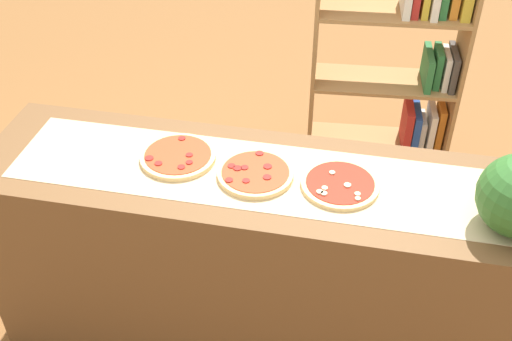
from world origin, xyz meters
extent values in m
plane|color=brown|center=(0.00, 0.00, 0.00)|extent=(12.00, 12.00, 0.00)
cube|color=brown|center=(0.00, 0.00, 0.47)|extent=(2.17, 0.60, 0.95)
cube|color=tan|center=(0.00, 0.00, 0.95)|extent=(1.87, 0.41, 0.00)
cylinder|color=#E5C17F|center=(-0.32, 0.04, 0.96)|extent=(0.30, 0.30, 0.02)
cylinder|color=red|center=(-0.32, 0.04, 0.97)|extent=(0.26, 0.26, 0.00)
cylinder|color=maroon|center=(-0.26, -0.01, 0.97)|extent=(0.03, 0.03, 0.00)
cylinder|color=maroon|center=(-0.28, -0.04, 0.97)|extent=(0.03, 0.03, 0.00)
cylinder|color=maroon|center=(-0.27, 0.04, 0.97)|extent=(0.03, 0.03, 0.00)
cylinder|color=maroon|center=(-0.41, -0.01, 0.97)|extent=(0.03, 0.03, 0.00)
cylinder|color=maroon|center=(-0.33, 0.14, 0.97)|extent=(0.03, 0.03, 0.00)
cylinder|color=maroon|center=(-0.37, -0.04, 0.97)|extent=(0.03, 0.03, 0.00)
cylinder|color=#E5C17F|center=(0.00, -0.01, 0.96)|extent=(0.29, 0.29, 0.02)
cylinder|color=red|center=(0.00, -0.01, 0.97)|extent=(0.25, 0.25, 0.00)
cylinder|color=maroon|center=(-0.07, -0.01, 0.97)|extent=(0.03, 0.03, 0.00)
cylinder|color=maroon|center=(-0.04, 0.00, 0.97)|extent=(0.03, 0.03, 0.00)
cylinder|color=maroon|center=(-0.09, 0.00, 0.97)|extent=(0.03, 0.03, 0.00)
cylinder|color=maroon|center=(0.04, 0.02, 0.97)|extent=(0.03, 0.03, 0.00)
cylinder|color=maroon|center=(-0.01, 0.10, 0.97)|extent=(0.03, 0.03, 0.00)
cylinder|color=maroon|center=(-0.02, -0.08, 0.97)|extent=(0.03, 0.03, 0.00)
cylinder|color=maroon|center=(-0.08, -0.08, 0.97)|extent=(0.03, 0.03, 0.00)
cylinder|color=maroon|center=(0.05, -0.04, 0.97)|extent=(0.03, 0.03, 0.00)
cylinder|color=#E5C17F|center=(0.32, -0.01, 0.96)|extent=(0.29, 0.29, 0.02)
cylinder|color=#AD2314|center=(0.32, -0.01, 0.97)|extent=(0.25, 0.25, 0.00)
cylinder|color=#C6B28E|center=(0.27, -0.09, 0.97)|extent=(0.02, 0.02, 0.01)
cylinder|color=#C6B28E|center=(0.25, -0.08, 0.97)|extent=(0.02, 0.02, 0.01)
cylinder|color=#C6B28E|center=(0.38, -0.07, 0.97)|extent=(0.02, 0.02, 0.01)
cylinder|color=#C6B28E|center=(0.28, 0.04, 0.97)|extent=(0.02, 0.02, 0.01)
cylinder|color=#C6B28E|center=(0.34, -0.02, 0.97)|extent=(0.03, 0.03, 0.01)
cylinder|color=#C6B28E|center=(0.26, -0.06, 0.97)|extent=(0.02, 0.02, 0.01)
cylinder|color=#C6B28E|center=(0.39, -0.09, 0.97)|extent=(0.02, 0.02, 0.01)
cube|color=#A87A47|center=(0.81, 1.14, 0.77)|extent=(0.04, 0.29, 1.55)
cube|color=#A87A47|center=(0.09, 1.08, 0.77)|extent=(0.04, 0.29, 1.55)
cube|color=#A87A47|center=(0.45, 1.11, 0.01)|extent=(0.73, 0.35, 0.02)
cube|color=#B22823|center=(0.77, 1.14, 0.10)|extent=(0.05, 0.21, 0.17)
cube|color=#B22823|center=(0.72, 1.13, 0.14)|extent=(0.05, 0.23, 0.25)
cube|color=#B22823|center=(0.68, 1.13, 0.14)|extent=(0.06, 0.24, 0.25)
cube|color=#47423D|center=(0.63, 1.13, 0.11)|extent=(0.06, 0.22, 0.19)
cube|color=#234799|center=(0.58, 1.12, 0.11)|extent=(0.05, 0.17, 0.19)
cube|color=#A87A47|center=(0.45, 1.11, 0.39)|extent=(0.73, 0.35, 0.02)
cube|color=orange|center=(0.77, 1.14, 0.52)|extent=(0.05, 0.17, 0.25)
cube|color=silver|center=(0.73, 1.13, 0.52)|extent=(0.05, 0.22, 0.23)
cube|color=silver|center=(0.69, 1.13, 0.49)|extent=(0.04, 0.17, 0.17)
cube|color=#234799|center=(0.65, 1.13, 0.51)|extent=(0.06, 0.22, 0.22)
cube|color=#B22823|center=(0.60, 1.12, 0.52)|extent=(0.06, 0.23, 0.24)
cube|color=#A87A47|center=(0.45, 1.11, 0.77)|extent=(0.73, 0.35, 0.02)
cube|color=#47423D|center=(0.78, 1.14, 0.88)|extent=(0.05, 0.23, 0.19)
cube|color=silver|center=(0.74, 1.14, 0.87)|extent=(0.04, 0.19, 0.18)
cube|color=#2D753D|center=(0.70, 1.13, 0.88)|extent=(0.05, 0.18, 0.19)
cube|color=#2D753D|center=(0.66, 1.13, 0.87)|extent=(0.05, 0.25, 0.17)
cube|color=#A87A47|center=(0.45, 1.11, 1.16)|extent=(0.73, 0.35, 0.02)
camera|label=1|loc=(0.37, -1.82, 2.42)|focal=44.10mm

